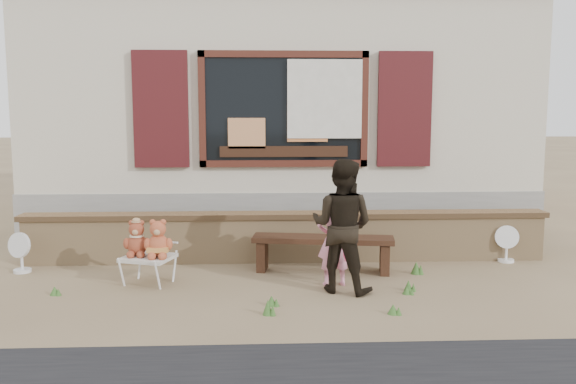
{
  "coord_description": "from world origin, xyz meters",
  "views": [
    {
      "loc": [
        -0.35,
        -7.11,
        2.04
      ],
      "look_at": [
        0.0,
        0.6,
        1.0
      ],
      "focal_mm": 38.0,
      "sensor_mm": 36.0,
      "label": 1
    }
  ],
  "objects_px": {
    "child": "(334,240)",
    "folding_chair": "(148,259)",
    "bench": "(323,246)",
    "teddy_bear_left": "(137,237)",
    "adult": "(342,226)",
    "teddy_bear_right": "(158,238)"
  },
  "relations": [
    {
      "from": "bench",
      "to": "adult",
      "type": "xyz_separation_m",
      "value": [
        0.13,
        -0.84,
        0.42
      ]
    },
    {
      "from": "bench",
      "to": "folding_chair",
      "type": "bearing_deg",
      "value": -159.38
    },
    {
      "from": "child",
      "to": "bench",
      "type": "bearing_deg",
      "value": -89.08
    },
    {
      "from": "teddy_bear_right",
      "to": "adult",
      "type": "xyz_separation_m",
      "value": [
        2.11,
        -0.34,
        0.19
      ]
    },
    {
      "from": "folding_chair",
      "to": "child",
      "type": "height_order",
      "value": "child"
    },
    {
      "from": "folding_chair",
      "to": "adult",
      "type": "height_order",
      "value": "adult"
    },
    {
      "from": "bench",
      "to": "adult",
      "type": "relative_size",
      "value": 1.2
    },
    {
      "from": "child",
      "to": "adult",
      "type": "bearing_deg",
      "value": 99.69
    },
    {
      "from": "bench",
      "to": "folding_chair",
      "type": "height_order",
      "value": "bench"
    },
    {
      "from": "teddy_bear_left",
      "to": "teddy_bear_right",
      "type": "relative_size",
      "value": 0.95
    },
    {
      "from": "bench",
      "to": "child",
      "type": "distance_m",
      "value": 0.64
    },
    {
      "from": "bench",
      "to": "folding_chair",
      "type": "xyz_separation_m",
      "value": [
        -2.11,
        -0.45,
        -0.03
      ]
    },
    {
      "from": "child",
      "to": "folding_chair",
      "type": "bearing_deg",
      "value": -9.05
    },
    {
      "from": "folding_chair",
      "to": "teddy_bear_right",
      "type": "xyz_separation_m",
      "value": [
        0.13,
        -0.04,
        0.26
      ]
    },
    {
      "from": "bench",
      "to": "folding_chair",
      "type": "distance_m",
      "value": 2.16
    },
    {
      "from": "bench",
      "to": "folding_chair",
      "type": "relative_size",
      "value": 2.69
    },
    {
      "from": "teddy_bear_left",
      "to": "child",
      "type": "distance_m",
      "value": 2.32
    },
    {
      "from": "folding_chair",
      "to": "teddy_bear_left",
      "type": "relative_size",
      "value": 1.56
    },
    {
      "from": "bench",
      "to": "teddy_bear_left",
      "type": "xyz_separation_m",
      "value": [
        -2.25,
        -0.41,
        0.22
      ]
    },
    {
      "from": "adult",
      "to": "teddy_bear_left",
      "type": "bearing_deg",
      "value": 16.12
    },
    {
      "from": "bench",
      "to": "teddy_bear_right",
      "type": "bearing_deg",
      "value": -157.37
    },
    {
      "from": "folding_chair",
      "to": "child",
      "type": "xyz_separation_m",
      "value": [
        2.18,
        -0.15,
        0.24
      ]
    }
  ]
}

